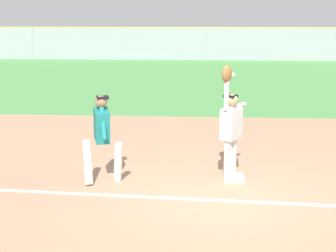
{
  "coord_description": "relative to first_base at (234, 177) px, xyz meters",
  "views": [
    {
      "loc": [
        -0.41,
        -8.04,
        3.21
      ],
      "look_at": [
        -1.01,
        1.16,
        1.05
      ],
      "focal_mm": 51.72,
      "sensor_mm": 36.0,
      "label": 1
    }
  ],
  "objects": [
    {
      "name": "parked_car_tan",
      "position": [
        4.15,
        28.76,
        0.63
      ],
      "size": [
        4.41,
        2.14,
        1.25
      ],
      "rotation": [
        0.0,
        0.0,
        -0.01
      ],
      "color": "tan",
      "rests_on": "ground_plane"
    },
    {
      "name": "runner",
      "position": [
        -2.53,
        -0.39,
        0.96
      ],
      "size": [
        0.86,
        0.83,
        1.72
      ],
      "rotation": [
        0.0,
        0.0,
        0.32
      ],
      "color": "white",
      "rests_on": "ground_plane"
    },
    {
      "name": "parked_car_silver",
      "position": [
        -7.43,
        29.13,
        0.63
      ],
      "size": [
        4.54,
        2.39,
        1.25
      ],
      "rotation": [
        0.0,
        0.0,
        -0.08
      ],
      "color": "#B7B7BC",
      "rests_on": "ground_plane"
    },
    {
      "name": "outfield_grass",
      "position": [
        -0.3,
        15.29,
        -0.04
      ],
      "size": [
        48.59,
        18.86,
        0.01
      ],
      "primitive_type": "cube",
      "color": "#4C8C47",
      "rests_on": "ground_plane"
    },
    {
      "name": "ground_plane",
      "position": [
        -0.3,
        -1.09,
        -0.04
      ],
      "size": [
        79.52,
        79.52,
        0.0
      ],
      "primitive_type": "plane",
      "color": "tan"
    },
    {
      "name": "fielder",
      "position": [
        -0.1,
        -0.09,
        1.08
      ],
      "size": [
        0.57,
        0.82,
        2.28
      ],
      "rotation": [
        0.0,
        0.0,
        2.58
      ],
      "color": "silver",
      "rests_on": "ground_plane"
    },
    {
      "name": "outfield_fence",
      "position": [
        -0.3,
        24.72,
        1.09
      ],
      "size": [
        48.67,
        0.08,
        2.25
      ],
      "color": "#93999E",
      "rests_on": "ground_plane"
    },
    {
      "name": "chalk_foul_line",
      "position": [
        -4.0,
        -0.9,
        -0.04
      ],
      "size": [
        11.98,
        0.83,
        0.01
      ],
      "primitive_type": "cube",
      "rotation": [
        0.0,
        0.0,
        -0.06
      ],
      "color": "white",
      "rests_on": "ground_plane"
    },
    {
      "name": "baseball",
      "position": [
        -0.06,
        0.28,
        2.0
      ],
      "size": [
        0.07,
        0.07,
        0.07
      ],
      "primitive_type": "sphere",
      "color": "white"
    },
    {
      "name": "first_base",
      "position": [
        0.0,
        0.0,
        0.0
      ],
      "size": [
        0.4,
        0.4,
        0.08
      ],
      "primitive_type": "cube",
      "rotation": [
        0.0,
        0.0,
        0.04
      ],
      "color": "white",
      "rests_on": "ground_plane"
    },
    {
      "name": "parked_car_white",
      "position": [
        -1.46,
        28.65,
        0.63
      ],
      "size": [
        4.56,
        2.45,
        1.25
      ],
      "rotation": [
        0.0,
        0.0,
        -0.1
      ],
      "color": "white",
      "rests_on": "ground_plane"
    },
    {
      "name": "parked_car_green",
      "position": [
        9.23,
        28.62,
        0.63
      ],
      "size": [
        4.45,
        2.21,
        1.25
      ],
      "rotation": [
        0.0,
        0.0,
        0.03
      ],
      "color": "#1E6B33",
      "rests_on": "ground_plane"
    }
  ]
}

